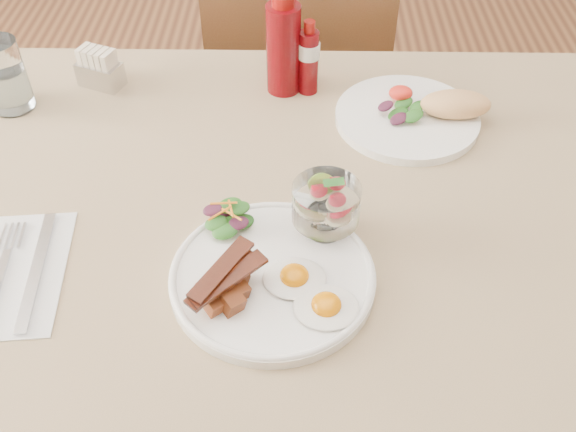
# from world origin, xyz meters

# --- Properties ---
(table) EXTENTS (1.33, 0.88, 0.75)m
(table) POSITION_xyz_m (0.00, 0.00, 0.66)
(table) COLOR brown
(table) RESTS_ON ground
(chair_far) EXTENTS (0.42, 0.42, 0.93)m
(chair_far) POSITION_xyz_m (0.00, 0.66, 0.52)
(chair_far) COLOR brown
(chair_far) RESTS_ON ground
(main_plate) EXTENTS (0.28, 0.28, 0.02)m
(main_plate) POSITION_xyz_m (-0.03, -0.17, 0.76)
(main_plate) COLOR white
(main_plate) RESTS_ON table
(fried_eggs) EXTENTS (0.14, 0.14, 0.02)m
(fried_eggs) POSITION_xyz_m (0.02, -0.21, 0.77)
(fried_eggs) COLOR white
(fried_eggs) RESTS_ON main_plate
(bacon_potato_pile) EXTENTS (0.10, 0.11, 0.05)m
(bacon_potato_pile) POSITION_xyz_m (-0.09, -0.21, 0.79)
(bacon_potato_pile) COLOR brown
(bacon_potato_pile) RESTS_ON main_plate
(side_salad) EXTENTS (0.08, 0.08, 0.04)m
(side_salad) POSITION_xyz_m (-0.10, -0.08, 0.78)
(side_salad) COLOR #1A5015
(side_salad) RESTS_ON main_plate
(fruit_cup) EXTENTS (0.10, 0.10, 0.10)m
(fruit_cup) POSITION_xyz_m (0.04, -0.09, 0.82)
(fruit_cup) COLOR white
(fruit_cup) RESTS_ON main_plate
(second_plate) EXTENTS (0.28, 0.25, 0.06)m
(second_plate) POSITION_xyz_m (0.21, 0.20, 0.77)
(second_plate) COLOR white
(second_plate) RESTS_ON table
(ketchup_bottle) EXTENTS (0.07, 0.07, 0.19)m
(ketchup_bottle) POSITION_xyz_m (-0.03, 0.30, 0.84)
(ketchup_bottle) COLOR #550408
(ketchup_bottle) RESTS_ON table
(hot_sauce_bottle) EXTENTS (0.05, 0.05, 0.14)m
(hot_sauce_bottle) POSITION_xyz_m (0.02, 0.29, 0.82)
(hot_sauce_bottle) COLOR #550408
(hot_sauce_bottle) RESTS_ON table
(sugar_caddy) EXTENTS (0.09, 0.07, 0.08)m
(sugar_caddy) POSITION_xyz_m (-0.37, 0.31, 0.78)
(sugar_caddy) COLOR silver
(sugar_caddy) RESTS_ON table
(water_glass) EXTENTS (0.08, 0.08, 0.13)m
(water_glass) POSITION_xyz_m (-0.52, 0.23, 0.81)
(water_glass) COLOR white
(water_glass) RESTS_ON table
(napkin_cutlery) EXTENTS (0.15, 0.24, 0.01)m
(napkin_cutlery) POSITION_xyz_m (-0.38, -0.16, 0.75)
(napkin_cutlery) COLOR white
(napkin_cutlery) RESTS_ON table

